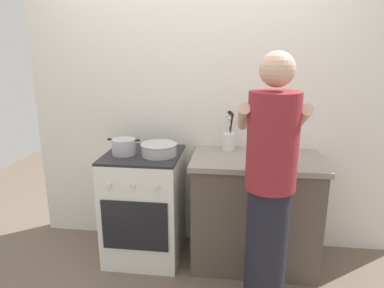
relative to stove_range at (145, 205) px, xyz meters
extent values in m
plane|color=#6B5B4C|center=(0.35, -0.15, -0.45)|extent=(6.00, 6.00, 0.00)
cube|color=silver|center=(0.55, 0.35, 0.80)|extent=(3.20, 0.10, 2.50)
cube|color=brown|center=(0.90, 0.00, -0.02)|extent=(0.96, 0.56, 0.86)
cube|color=gray|center=(0.90, 0.00, 0.43)|extent=(1.00, 0.60, 0.04)
cube|color=white|center=(0.00, 0.00, -0.01)|extent=(0.60, 0.60, 0.88)
cube|color=#232326|center=(0.00, 0.00, 0.44)|extent=(0.60, 0.60, 0.02)
cube|color=black|center=(0.00, -0.30, -0.03)|extent=(0.51, 0.01, 0.40)
cylinder|color=silver|center=(-0.18, -0.31, 0.29)|extent=(0.04, 0.01, 0.04)
cylinder|color=silver|center=(0.00, -0.31, 0.29)|extent=(0.04, 0.01, 0.04)
cylinder|color=silver|center=(0.18, -0.31, 0.29)|extent=(0.04, 0.01, 0.04)
cylinder|color=#B2B2B7|center=(-0.14, -0.04, 0.51)|extent=(0.19, 0.19, 0.12)
cube|color=black|center=(-0.25, -0.04, 0.57)|extent=(0.04, 0.02, 0.01)
cube|color=black|center=(-0.03, -0.04, 0.57)|extent=(0.04, 0.02, 0.01)
cylinder|color=#B7B7BC|center=(0.14, -0.03, 0.50)|extent=(0.27, 0.27, 0.10)
torus|color=#B7B7BC|center=(0.14, -0.03, 0.54)|extent=(0.29, 0.29, 0.01)
cylinder|color=silver|center=(0.68, 0.19, 0.52)|extent=(0.10, 0.10, 0.14)
cylinder|color=white|center=(0.68, 0.19, 0.59)|extent=(0.06, 0.03, 0.23)
sphere|color=white|center=(0.68, 0.19, 0.72)|extent=(0.03, 0.03, 0.03)
cylinder|color=black|center=(0.68, 0.20, 0.61)|extent=(0.07, 0.03, 0.29)
sphere|color=black|center=(0.68, 0.20, 0.76)|extent=(0.03, 0.03, 0.03)
cylinder|color=#9E7547|center=(0.68, 0.20, 0.60)|extent=(0.03, 0.02, 0.26)
sphere|color=#9E7547|center=(0.68, 0.20, 0.74)|extent=(0.03, 0.03, 0.03)
cylinder|color=#B7BABF|center=(0.66, 0.19, 0.60)|extent=(0.01, 0.03, 0.26)
sphere|color=#B7BABF|center=(0.66, 0.19, 0.74)|extent=(0.03, 0.03, 0.03)
cylinder|color=black|center=(0.69, 0.20, 0.60)|extent=(0.04, 0.05, 0.28)
sphere|color=black|center=(0.69, 0.20, 0.76)|extent=(0.03, 0.03, 0.03)
cylinder|color=silver|center=(0.98, -0.01, 0.49)|extent=(0.04, 0.04, 0.08)
cylinder|color=red|center=(0.98, -0.01, 0.54)|extent=(0.04, 0.04, 0.02)
cylinder|color=black|center=(0.94, -0.60, 0.00)|extent=(0.26, 0.26, 0.90)
cylinder|color=maroon|center=(0.94, -0.60, 0.74)|extent=(0.30, 0.30, 0.58)
sphere|color=#D3AA8C|center=(0.94, -0.60, 1.15)|extent=(0.20, 0.20, 0.20)
cylinder|color=#D3AA8C|center=(0.77, -0.46, 0.85)|extent=(0.07, 0.41, 0.24)
cylinder|color=#D3AA8C|center=(1.11, -0.46, 0.85)|extent=(0.07, 0.41, 0.24)
camera|label=1|loc=(0.72, -2.58, 1.26)|focal=32.48mm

